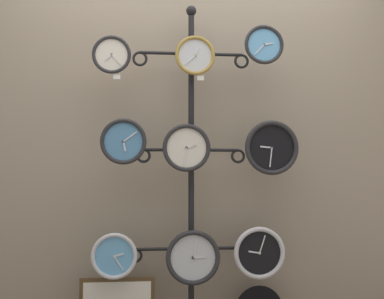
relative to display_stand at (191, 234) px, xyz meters
name	(u,v)px	position (x,y,z in m)	size (l,w,h in m)	color
shop_wall	(189,115)	(0.00, 0.16, 0.74)	(4.40, 0.04, 2.80)	gray
display_stand	(191,234)	(0.00, 0.00, 0.00)	(0.76, 0.39, 2.06)	black
clock_top_left	(112,55)	(-0.48, -0.09, 1.05)	(0.23, 0.04, 0.23)	silver
clock_top_center	(195,56)	(0.02, -0.07, 1.07)	(0.24, 0.04, 0.24)	silver
clock_top_right	(264,45)	(0.43, -0.10, 1.14)	(0.24, 0.04, 0.24)	#60A8DB
clock_middle_left	(123,142)	(-0.40, -0.11, 0.55)	(0.27, 0.04, 0.27)	#4C84B2
clock_middle_center	(187,148)	(-0.04, -0.09, 0.51)	(0.28, 0.04, 0.28)	silver
clock_middle_right	(272,148)	(0.47, -0.09, 0.52)	(0.33, 0.04, 0.33)	black
clock_bottom_left	(114,256)	(-0.45, -0.11, -0.10)	(0.26, 0.04, 0.26)	#60A8DB
clock_bottom_center	(194,258)	(0.00, -0.11, -0.12)	(0.32, 0.04, 0.32)	silver
clock_bottom_right	(259,253)	(0.39, -0.09, -0.10)	(0.31, 0.04, 0.31)	black
price_tag_upper	(117,77)	(-0.44, -0.10, 0.93)	(0.04, 0.00, 0.03)	white
price_tag_mid	(201,78)	(0.05, -0.08, 0.93)	(0.04, 0.00, 0.03)	white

